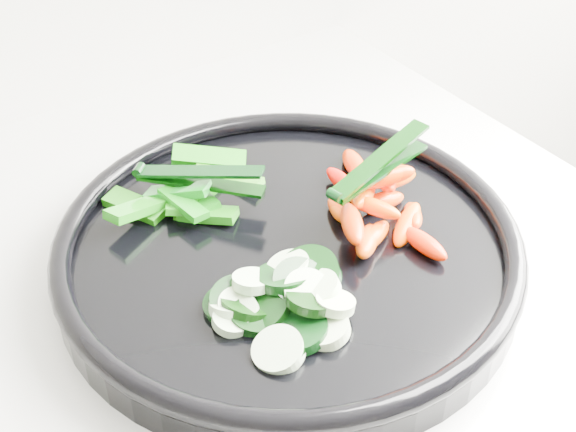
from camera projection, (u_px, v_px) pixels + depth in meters
veggie_tray at (288, 250)px, 0.64m from camera, size 0.42×0.42×0.04m
cucumber_pile at (277, 302)px, 0.58m from camera, size 0.12×0.11×0.04m
carrot_pile at (375, 203)px, 0.66m from camera, size 0.11×0.17×0.05m
pepper_pile at (186, 194)px, 0.68m from camera, size 0.15×0.11×0.04m
tong_carrot at (377, 167)px, 0.64m from camera, size 0.11×0.04×0.02m
tong_pepper at (196, 177)px, 0.67m from camera, size 0.09×0.09×0.02m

